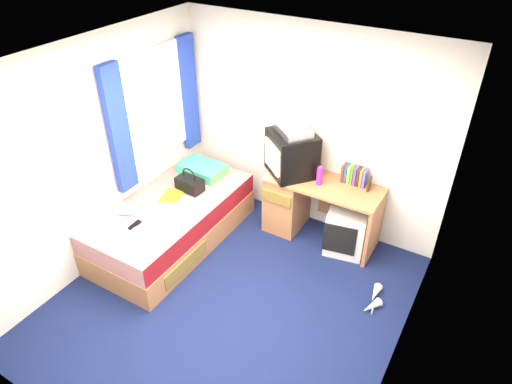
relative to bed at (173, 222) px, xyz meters
The scene contains 20 objects.
ground 1.23m from the bed, 23.62° to the right, with size 3.40×3.40×0.00m, color #0C1438.
room_shell 1.69m from the bed, 23.62° to the right, with size 3.40×3.40×3.40m.
bed is the anchor object (origin of this frame).
pillow 0.77m from the bed, 95.31° to the left, with size 0.57×0.36×0.12m, color #1B99B4.
desk 1.52m from the bed, 39.23° to the left, with size 1.30×0.55×0.75m.
storage_cube 1.99m from the bed, 26.27° to the left, with size 0.43×0.43×0.54m, color silver.
crt_tv 1.58m from the bed, 43.19° to the left, with size 0.69×0.68×0.50m.
vcr 1.74m from the bed, 43.22° to the left, with size 0.42×0.30×0.08m, color silver.
book_row 2.13m from the bed, 33.09° to the left, with size 0.27×0.13×0.20m.
picture_frame 2.26m from the bed, 29.41° to the left, with size 0.02×0.12×0.14m, color black.
pink_water_bottle 1.76m from the bed, 32.68° to the left, with size 0.06×0.06×0.20m, color #EE2191.
aerosol_can 1.77m from the bed, 36.26° to the left, with size 0.05×0.05×0.17m, color silver.
handbag 0.48m from the bed, 83.38° to the left, with size 0.33×0.20×0.30m.
towel 0.44m from the bed, 61.28° to the right, with size 0.32×0.27×0.11m, color silver.
magazine 0.31m from the bed, 119.23° to the left, with size 0.21×0.28×0.01m, color #D3E619.
water_bottle 0.56m from the bed, 120.05° to the right, with size 0.07×0.07×0.20m, color white.
colour_swatch_fan 0.66m from the bed, 82.55° to the right, with size 0.22×0.06×0.01m, color gold.
remote_control 0.59m from the bed, 95.44° to the right, with size 0.05×0.16×0.02m, color black.
window_assembly 1.30m from the bed, 136.87° to the left, with size 0.11×1.42×1.40m.
white_heels 2.37m from the bed, ahead, with size 0.18×0.42×0.09m.
Camera 1 is at (1.87, -2.62, 3.49)m, focal length 32.00 mm.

